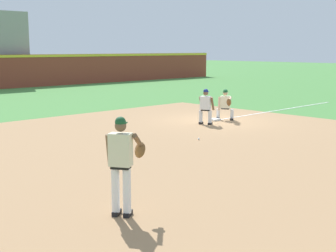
% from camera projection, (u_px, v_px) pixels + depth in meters
% --- Properties ---
extents(ground_plane, '(160.00, 160.00, 0.00)m').
position_uv_depth(ground_plane, '(214.00, 121.00, 20.08)').
color(ground_plane, '#47843D').
extents(infield_dirt_patch, '(18.00, 18.00, 0.01)m').
position_uv_depth(infield_dirt_patch, '(187.00, 149.00, 14.35)').
color(infield_dirt_patch, '#A87F56').
rests_on(infield_dirt_patch, ground).
extents(foul_line_stripe, '(10.10, 0.10, 0.00)m').
position_uv_depth(foul_line_stripe, '(280.00, 110.00, 23.53)').
color(foul_line_stripe, white).
rests_on(foul_line_stripe, ground).
extents(first_base_bag, '(0.38, 0.38, 0.09)m').
position_uv_depth(first_base_bag, '(214.00, 120.00, 20.07)').
color(first_base_bag, white).
rests_on(first_base_bag, ground).
extents(baseball, '(0.07, 0.07, 0.07)m').
position_uv_depth(baseball, '(199.00, 139.00, 15.83)').
color(baseball, white).
rests_on(baseball, ground).
extents(pitcher, '(0.84, 0.57, 1.86)m').
position_uv_depth(pitcher, '(122.00, 160.00, 8.49)').
color(pitcher, black).
rests_on(pitcher, ground).
extents(first_baseman, '(0.82, 1.03, 1.34)m').
position_uv_depth(first_baseman, '(225.00, 103.00, 20.12)').
color(first_baseman, black).
rests_on(first_baseman, ground).
extents(baserunner, '(0.58, 0.67, 1.46)m').
position_uv_depth(baserunner, '(206.00, 105.00, 18.96)').
color(baserunner, black).
rests_on(baserunner, ground).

